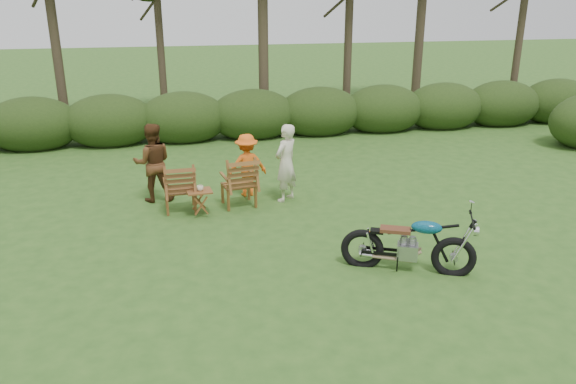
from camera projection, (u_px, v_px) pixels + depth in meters
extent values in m
plane|color=#284D19|center=(348.00, 281.00, 8.19)|extent=(80.00, 80.00, 0.00)
cylinder|color=#382B1E|center=(51.00, 7.00, 16.12)|extent=(0.28, 0.28, 7.20)
cylinder|color=#382B1E|center=(159.00, 21.00, 17.88)|extent=(0.24, 0.24, 6.30)
cylinder|color=#382B1E|center=(349.00, 17.00, 18.02)|extent=(0.26, 0.26, 6.48)
cylinder|color=#382B1E|center=(523.00, 11.00, 18.04)|extent=(0.24, 0.24, 6.84)
ellipsoid|color=#203312|center=(32.00, 125.00, 15.08)|extent=(2.52, 1.68, 1.51)
ellipsoid|color=#203312|center=(110.00, 122.00, 15.47)|extent=(2.52, 1.68, 1.51)
ellipsoid|color=#203312|center=(183.00, 118.00, 15.87)|extent=(2.52, 1.68, 1.51)
ellipsoid|color=#203312|center=(253.00, 115.00, 16.27)|extent=(2.52, 1.68, 1.51)
ellipsoid|color=#203312|center=(320.00, 112.00, 16.66)|extent=(2.52, 1.68, 1.51)
ellipsoid|color=#203312|center=(383.00, 110.00, 17.06)|extent=(2.52, 1.68, 1.51)
ellipsoid|color=#203312|center=(444.00, 107.00, 17.46)|extent=(2.52, 1.68, 1.51)
ellipsoid|color=#203312|center=(501.00, 104.00, 17.86)|extent=(2.52, 1.68, 1.51)
ellipsoid|color=#203312|center=(557.00, 102.00, 18.25)|extent=(2.52, 1.68, 1.51)
imported|color=beige|center=(200.00, 188.00, 10.45)|extent=(0.14, 0.14, 0.10)
imported|color=beige|center=(286.00, 200.00, 11.41)|extent=(0.68, 0.66, 1.57)
imported|color=#4D2D16|center=(156.00, 200.00, 11.40)|extent=(0.78, 0.62, 1.58)
imported|color=orange|center=(248.00, 195.00, 11.70)|extent=(0.90, 0.59, 1.30)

